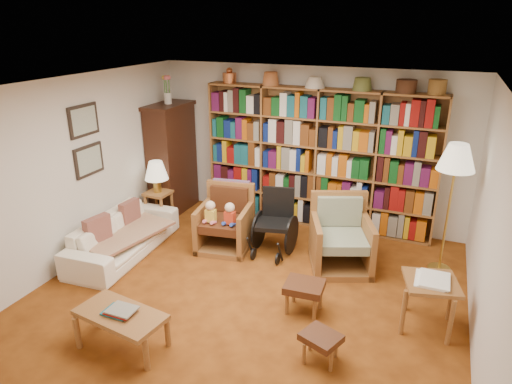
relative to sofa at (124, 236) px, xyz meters
The scene contains 23 objects.
floor 2.09m from the sofa, ahead, with size 5.00×5.00×0.00m, color #914B16.
ceiling 3.04m from the sofa, ahead, with size 5.00×5.00×0.00m, color white.
wall_back 3.15m from the sofa, 46.81° to the left, with size 5.00×5.00×0.00m, color silver.
wall_front 3.62m from the sofa, 53.94° to the right, with size 5.00×5.00×0.00m, color silver.
wall_left 1.12m from the sofa, 144.94° to the right, with size 5.00×5.00×0.00m, color silver.
wall_right 4.66m from the sofa, ahead, with size 5.00×5.00×0.00m, color silver.
bookshelf 3.15m from the sofa, 41.82° to the left, with size 3.60×0.30×2.42m.
curio_cabinet 1.83m from the sofa, 96.94° to the left, with size 0.50×0.95×2.40m.
framed_pictures 1.41m from the sofa, behind, with size 0.03×0.52×0.97m.
sofa is the anchor object (origin of this frame).
sofa_throw 0.05m from the sofa, ahead, with size 0.69×1.30×0.04m, color beige.
cushion_left 0.41m from the sofa, 110.38° to the left, with size 0.11×0.34×0.34m, color maroon.
cushion_right 0.41m from the sofa, 110.38° to the right, with size 0.12×0.38×0.38m, color maroon.
side_table_lamp 1.06m from the sofa, 95.43° to the left, with size 0.39×0.39×0.56m.
table_lamp 1.23m from the sofa, 95.43° to the left, with size 0.38×0.38×0.51m.
armchair_leather 1.49m from the sofa, 32.58° to the left, with size 0.84×0.87×0.93m.
armchair_sage 3.08m from the sofa, 16.74° to the left, with size 1.07×1.06×0.97m.
wheelchair 2.16m from the sofa, 24.79° to the left, with size 0.54×0.74×0.93m.
floor_lamp 4.54m from the sofa, 16.18° to the left, with size 0.46×0.46×1.75m.
side_table_papers 4.10m from the sofa, ahead, with size 0.65×0.65×0.61m.
footstool_a 2.80m from the sofa, ahead, with size 0.45×0.39×0.37m.
footstool_b 3.35m from the sofa, 18.87° to the right, with size 0.44×0.41×0.30m.
coffee_table 2.07m from the sofa, 52.99° to the right, with size 0.98×0.59×0.47m.
Camera 1 is at (1.91, -4.36, 3.17)m, focal length 32.00 mm.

